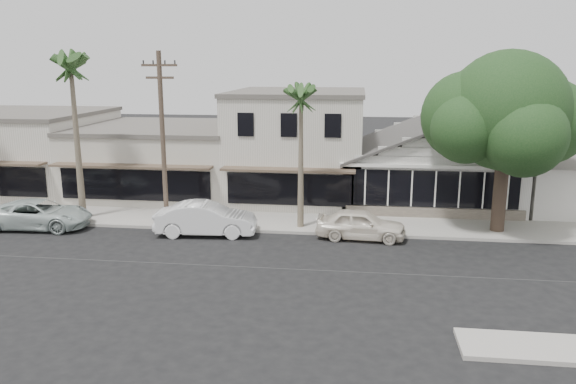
# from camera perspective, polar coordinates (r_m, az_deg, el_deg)

# --- Properties ---
(ground) EXTENTS (140.00, 140.00, 0.00)m
(ground) POSITION_cam_1_polar(r_m,az_deg,el_deg) (23.49, 4.80, -8.02)
(ground) COLOR black
(ground) RESTS_ON ground
(sidewalk_north) EXTENTS (90.00, 3.50, 0.15)m
(sidewalk_north) POSITION_cam_1_polar(r_m,az_deg,el_deg) (31.14, -9.50, -2.73)
(sidewalk_north) COLOR #9E9991
(sidewalk_north) RESTS_ON ground
(corner_shop) EXTENTS (10.40, 8.60, 5.10)m
(corner_shop) POSITION_cam_1_polar(r_m,az_deg,el_deg) (35.13, 14.00, 3.09)
(corner_shop) COLOR silver
(corner_shop) RESTS_ON ground
(side_cottage) EXTENTS (6.00, 6.00, 3.00)m
(side_cottage) POSITION_cam_1_polar(r_m,az_deg,el_deg) (36.30, 27.04, 0.57)
(side_cottage) COLOR silver
(side_cottage) RESTS_ON ground
(row_building_near) EXTENTS (8.00, 10.00, 6.50)m
(row_building_near) POSITION_cam_1_polar(r_m,az_deg,el_deg) (36.01, 1.09, 4.73)
(row_building_near) COLOR silver
(row_building_near) RESTS_ON ground
(row_building_midnear) EXTENTS (10.00, 10.00, 4.20)m
(row_building_midnear) POSITION_cam_1_polar(r_m,az_deg,el_deg) (38.21, -12.48, 3.15)
(row_building_midnear) COLOR beige
(row_building_midnear) RESTS_ON ground
(row_building_midfar) EXTENTS (11.00, 10.00, 5.00)m
(row_building_midfar) POSITION_cam_1_polar(r_m,az_deg,el_deg) (42.83, -25.88, 3.73)
(row_building_midfar) COLOR silver
(row_building_midfar) RESTS_ON ground
(utility_pole) EXTENTS (1.80, 0.24, 9.00)m
(utility_pole) POSITION_cam_1_polar(r_m,az_deg,el_deg) (29.08, -12.61, 5.52)
(utility_pole) COLOR brown
(utility_pole) RESTS_ON ground
(car_0) EXTENTS (4.43, 2.02, 1.48)m
(car_0) POSITION_cam_1_polar(r_m,az_deg,el_deg) (27.60, 7.40, -3.26)
(car_0) COLOR white
(car_0) RESTS_ON ground
(car_1) EXTENTS (5.12, 2.15, 1.65)m
(car_1) POSITION_cam_1_polar(r_m,az_deg,el_deg) (28.28, -8.34, -2.72)
(car_1) COLOR white
(car_1) RESTS_ON ground
(car_2) EXTENTS (5.42, 2.69, 1.48)m
(car_2) POSITION_cam_1_polar(r_m,az_deg,el_deg) (31.90, -23.96, -2.08)
(car_2) COLOR #B3C1BD
(car_2) RESTS_ON ground
(shade_tree) EXTENTS (8.18, 7.39, 9.07)m
(shade_tree) POSITION_cam_1_polar(r_m,az_deg,el_deg) (29.53, 21.08, 7.39)
(shade_tree) COLOR #49372C
(shade_tree) RESTS_ON ground
(palm_east) EXTENTS (2.34, 2.34, 7.75)m
(palm_east) POSITION_cam_1_polar(r_m,az_deg,el_deg) (27.96, 1.34, 9.39)
(palm_east) COLOR #726651
(palm_east) RESTS_ON ground
(palm_mid) EXTENTS (2.98, 2.98, 9.44)m
(palm_mid) POSITION_cam_1_polar(r_m,az_deg,el_deg) (31.72, -21.20, 11.64)
(palm_mid) COLOR #726651
(palm_mid) RESTS_ON ground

